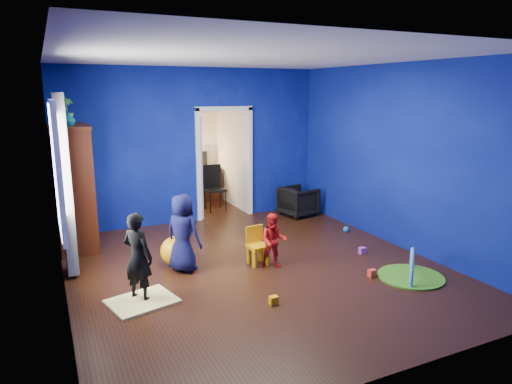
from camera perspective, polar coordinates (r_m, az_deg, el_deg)
name	(u,v)px	position (r m, az deg, el deg)	size (l,w,h in m)	color
floor	(257,269)	(6.57, 0.07, -9.55)	(5.00, 5.50, 0.01)	black
ceiling	(257,57)	(6.10, 0.08, 16.58)	(5.00, 5.50, 0.01)	white
wall_back	(194,146)	(8.71, -7.72, 5.71)	(5.00, 0.02, 2.90)	navy
wall_front	(400,218)	(3.92, 17.54, -3.15)	(5.00, 0.02, 2.90)	navy
wall_left	(56,184)	(5.60, -23.75, 0.96)	(0.02, 5.50, 2.90)	navy
wall_right	(399,157)	(7.57, 17.49, 4.22)	(0.02, 5.50, 2.90)	navy
alcove	(209,150)	(9.75, -5.88, 5.29)	(1.00, 1.75, 2.50)	silver
armchair	(298,201)	(9.22, 5.32, -1.16)	(0.63, 0.65, 0.59)	black
child_black	(138,257)	(5.64, -14.54, -7.85)	(0.40, 0.26, 1.09)	black
child_navy	(183,233)	(6.40, -9.14, -5.09)	(0.54, 0.35, 1.10)	#0F1737
toddler_red	(274,241)	(6.49, 2.21, -6.11)	(0.38, 0.30, 0.79)	red
vase	(68,119)	(7.32, -22.39, 8.40)	(0.19, 0.19, 0.20)	#0C4F63
potted_plant	(66,110)	(7.84, -22.68, 9.39)	(0.23, 0.23, 0.42)	green
tv_armoire	(73,187)	(7.76, -21.86, 0.55)	(0.58, 1.14, 1.96)	#3A0E09
crt_tv	(76,185)	(7.75, -21.59, 0.86)	(0.46, 0.70, 0.54)	silver
yellow_blanket	(142,301)	(5.76, -14.05, -13.12)	(0.75, 0.60, 0.03)	#F2E07A
hopper_ball	(175,251)	(6.72, -10.05, -7.28)	(0.43, 0.43, 0.43)	yellow
kid_chair	(258,248)	(6.64, 0.24, -6.98)	(0.28, 0.28, 0.50)	yellow
play_mat	(411,277)	(6.62, 18.78, -9.98)	(0.88, 0.88, 0.02)	#4EA725
toy_arch	(411,276)	(6.61, 18.78, -9.91)	(0.79, 0.79, 0.05)	#3F8CD8
window_left	(55,170)	(5.93, -23.80, 2.53)	(0.03, 0.95, 1.55)	white
curtain	(65,185)	(6.52, -22.73, 0.77)	(0.14, 0.42, 2.40)	slate
doorway	(224,165)	(8.96, -3.98, 3.40)	(1.16, 0.10, 2.10)	white
study_desk	(201,185)	(10.49, -6.93, 0.93)	(0.88, 0.44, 0.75)	#3D140A
desk_monitor	(198,159)	(10.50, -7.22, 4.12)	(0.40, 0.05, 0.32)	black
desk_lamp	(187,161)	(10.36, -8.59, 3.86)	(0.14, 0.14, 0.14)	#FFD88C
folding_chair	(215,189)	(9.58, -5.13, 0.38)	(0.40, 0.40, 0.92)	black
book_shelf	(197,111)	(10.39, -7.37, 9.96)	(0.88, 0.24, 0.04)	white
toy_0	(372,273)	(6.48, 14.32, -9.80)	(0.10, 0.08, 0.10)	#FB3829
toy_1	(346,229)	(8.32, 11.19, -4.58)	(0.11, 0.11, 0.11)	blue
toy_2	(274,300)	(5.54, 2.21, -13.38)	(0.10, 0.08, 0.10)	#E79E0C
toy_3	(362,251)	(7.31, 13.15, -7.14)	(0.10, 0.08, 0.10)	#C44BC8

